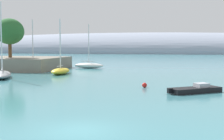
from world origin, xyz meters
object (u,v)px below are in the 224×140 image
Objects in this scene: sailboat_white_near_shore at (89,65)px; sailboat_grey_end_of_line at (2,74)px; sailboat_sand_outer_mooring at (33,67)px; mooring_buoy_red at (145,85)px; sailboat_yellow_mid_mooring at (61,71)px; motorboat_black_foreground at (195,90)px; tree_clump_shore at (10,32)px.

sailboat_grey_end_of_line reaches higher than sailboat_white_near_shore.
sailboat_sand_outer_mooring is 31.03m from mooring_buoy_red.
sailboat_yellow_mid_mooring is at bearing 152.19° from sailboat_sand_outer_mooring.
mooring_buoy_red is at bearing -132.32° from sailboat_yellow_mid_mooring.
sailboat_sand_outer_mooring is at bearing 106.21° from motorboat_black_foreground.
motorboat_black_foreground is (26.67, -8.43, -0.29)m from sailboat_grey_end_of_line.
mooring_buoy_red is (23.64, -20.09, -0.28)m from sailboat_sand_outer_mooring.
sailboat_grey_end_of_line reaches higher than mooring_buoy_red.
sailboat_grey_end_of_line is (7.32, -14.47, -6.87)m from tree_clump_shore.
sailboat_yellow_mid_mooring is at bearing -86.44° from sailboat_white_near_shore.
mooring_buoy_red is (28.67, -20.36, -7.19)m from tree_clump_shore.
sailboat_grey_end_of_line reaches higher than sailboat_yellow_mid_mooring.
sailboat_white_near_shore reaches higher than motorboat_black_foreground.
sailboat_yellow_mid_mooring is (13.44, -7.26, -6.86)m from tree_clump_shore.
sailboat_sand_outer_mooring is (-9.10, -7.02, -0.07)m from sailboat_white_near_shore.
sailboat_grey_end_of_line is (-6.80, -21.22, -0.03)m from sailboat_white_near_shore.
sailboat_yellow_mid_mooring is 20.09m from mooring_buoy_red.
motorboat_black_foreground is (28.97, -22.63, -0.25)m from sailboat_sand_outer_mooring.
sailboat_white_near_shore is at bearing -4.38° from sailboat_yellow_mid_mooring.
motorboat_black_foreground is 5.90m from mooring_buoy_red.
motorboat_black_foreground is (19.87, -29.65, -0.32)m from sailboat_white_near_shore.
tree_clump_shore is 0.79× the size of sailboat_sand_outer_mooring.
sailboat_white_near_shore is at bearing 25.55° from tree_clump_shore.
tree_clump_shore is at bearing 144.62° from mooring_buoy_red.
sailboat_sand_outer_mooring is at bearing 139.65° from mooring_buoy_red.
tree_clump_shore is 0.70× the size of sailboat_grey_end_of_line.
sailboat_yellow_mid_mooring is (-0.68, -14.01, -0.02)m from sailboat_white_near_shore.
motorboat_black_foreground is (33.99, -22.90, -7.16)m from tree_clump_shore.
sailboat_grey_end_of_line is at bearing 111.08° from sailboat_sand_outer_mooring.
tree_clump_shore reaches higher than sailboat_sand_outer_mooring.
sailboat_white_near_shore is at bearing -47.56° from sailboat_grey_end_of_line.
tree_clump_shore is at bearing 110.23° from motorboat_black_foreground.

